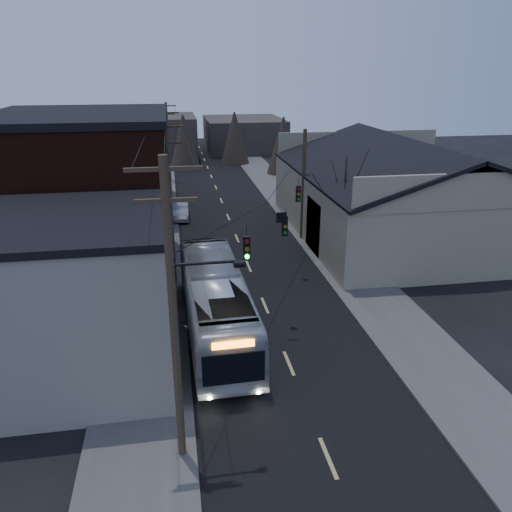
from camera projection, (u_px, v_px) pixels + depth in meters
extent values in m
plane|color=black|center=(347.00, 505.00, 15.54)|extent=(160.00, 160.00, 0.00)
cube|color=black|center=(231.00, 224.00, 43.16)|extent=(9.00, 110.00, 0.02)
cube|color=#474744|center=(155.00, 227.00, 42.13)|extent=(4.00, 110.00, 0.12)
cube|color=#474744|center=(304.00, 219.00, 44.16)|extent=(4.00, 110.00, 0.12)
cube|color=gray|center=(79.00, 300.00, 21.17)|extent=(8.00, 8.00, 7.00)
cube|color=black|center=(88.00, 201.00, 30.61)|extent=(10.00, 12.00, 10.00)
cube|color=#312B27|center=(120.00, 174.00, 45.96)|extent=(9.00, 14.00, 7.00)
cube|color=gray|center=(400.00, 204.00, 39.70)|extent=(16.00, 20.00, 5.00)
cube|color=black|center=(355.00, 158.00, 37.72)|extent=(8.16, 20.60, 2.86)
cube|color=black|center=(453.00, 155.00, 38.97)|extent=(8.16, 20.60, 2.86)
cube|color=#312B27|center=(161.00, 137.00, 73.39)|extent=(10.00, 12.00, 6.00)
cube|color=#312B27|center=(244.00, 134.00, 80.21)|extent=(12.00, 14.00, 5.00)
cone|color=black|center=(343.00, 211.00, 33.69)|extent=(0.40, 0.40, 7.20)
cylinder|color=#382B1E|center=(174.00, 323.00, 15.65)|extent=(0.28, 0.28, 10.50)
cube|color=#382B1E|center=(164.00, 169.00, 13.91)|extent=(2.20, 0.12, 0.12)
cylinder|color=#382B1E|center=(170.00, 206.00, 29.55)|extent=(0.28, 0.28, 10.00)
cube|color=#382B1E|center=(165.00, 127.00, 27.91)|extent=(2.20, 0.12, 0.12)
cylinder|color=#382B1E|center=(169.00, 164.00, 43.45)|extent=(0.28, 0.28, 9.50)
cube|color=#382B1E|center=(166.00, 113.00, 41.90)|extent=(2.20, 0.12, 0.12)
cylinder|color=#382B1E|center=(168.00, 143.00, 57.35)|extent=(0.28, 0.28, 9.00)
cube|color=#382B1E|center=(166.00, 106.00, 55.89)|extent=(2.20, 0.12, 0.12)
cylinder|color=#382B1E|center=(303.00, 186.00, 37.83)|extent=(0.28, 0.28, 8.50)
cube|color=black|center=(247.00, 248.00, 20.01)|extent=(0.28, 0.20, 1.00)
cube|color=black|center=(285.00, 226.00, 24.77)|extent=(0.28, 0.20, 1.00)
cube|color=black|center=(298.00, 194.00, 30.61)|extent=(0.28, 0.20, 1.00)
imported|color=#A8AEB4|center=(216.00, 302.00, 24.97)|extent=(3.15, 12.29, 3.41)
imported|color=#ABACB3|center=(180.00, 210.00, 44.53)|extent=(1.68, 4.50, 1.47)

